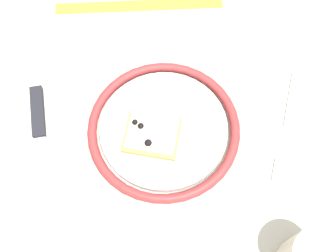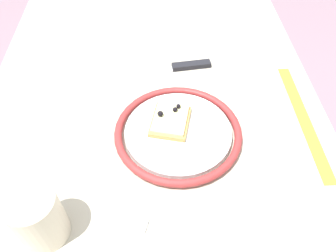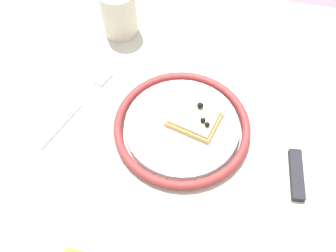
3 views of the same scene
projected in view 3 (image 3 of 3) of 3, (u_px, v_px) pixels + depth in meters
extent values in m
plane|color=gray|center=(180.00, 230.00, 1.32)|extent=(6.00, 6.00, 0.00)
cube|color=#BCB29E|center=(192.00, 113.00, 0.68)|extent=(1.07, 0.71, 0.03)
cylinder|color=#4C4742|center=(66.00, 82.00, 1.22)|extent=(0.05, 0.05, 0.75)
cylinder|color=white|center=(182.00, 127.00, 0.64)|extent=(0.20, 0.20, 0.02)
torus|color=maroon|center=(182.00, 126.00, 0.63)|extent=(0.24, 0.24, 0.01)
cube|color=tan|center=(194.00, 118.00, 0.63)|extent=(0.10, 0.09, 0.01)
cube|color=beige|center=(194.00, 116.00, 0.62)|extent=(0.09, 0.08, 0.01)
sphere|color=black|center=(203.00, 120.00, 0.61)|extent=(0.01, 0.01, 0.01)
sphere|color=black|center=(207.00, 125.00, 0.61)|extent=(0.01, 0.01, 0.01)
sphere|color=black|center=(200.00, 105.00, 0.63)|extent=(0.01, 0.01, 0.01)
cube|color=silver|center=(291.00, 116.00, 0.66)|extent=(0.04, 0.15, 0.00)
cube|color=black|center=(296.00, 174.00, 0.59)|extent=(0.03, 0.09, 0.01)
cube|color=silver|center=(60.00, 125.00, 0.65)|extent=(0.05, 0.11, 0.00)
cube|color=silver|center=(103.00, 78.00, 0.70)|extent=(0.03, 0.04, 0.00)
cylinder|color=beige|center=(119.00, 13.00, 0.74)|extent=(0.07, 0.07, 0.10)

